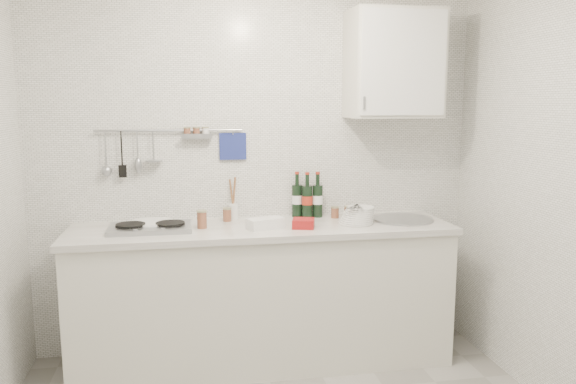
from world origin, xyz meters
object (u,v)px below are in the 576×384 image
at_px(plate_stack_hob, 150,224).
at_px(wine_bottles, 307,195).
at_px(utensil_crock, 233,209).
at_px(plate_stack_sink, 358,215).
at_px(wall_cabinet, 394,64).

relative_size(plate_stack_hob, wine_bottles, 0.94).
distance_m(wine_bottles, utensil_crock, 0.52).
bearing_deg(utensil_crock, plate_stack_sink, -19.77).
bearing_deg(plate_stack_hob, wine_bottles, 7.86).
relative_size(wall_cabinet, wine_bottles, 2.26).
height_order(wall_cabinet, utensil_crock, wall_cabinet).
bearing_deg(wall_cabinet, utensil_crock, 173.02).
xyz_separation_m(plate_stack_hob, utensil_crock, (0.54, 0.17, 0.05)).
height_order(plate_stack_hob, wine_bottles, wine_bottles).
distance_m(plate_stack_sink, utensil_crock, 0.84).
height_order(plate_stack_hob, utensil_crock, utensil_crock).
xyz_separation_m(wine_bottles, utensil_crock, (-0.51, 0.03, -0.09)).
xyz_separation_m(wall_cabinet, utensil_crock, (-1.07, 0.13, -0.96)).
relative_size(plate_stack_hob, utensil_crock, 1.02).
bearing_deg(utensil_crock, plate_stack_hob, -162.32).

